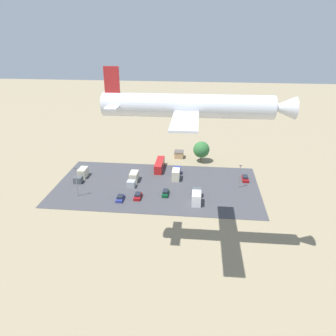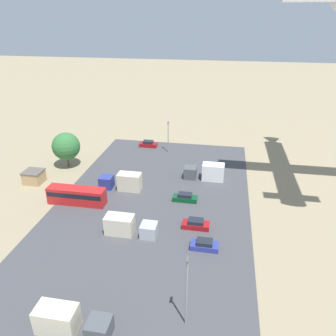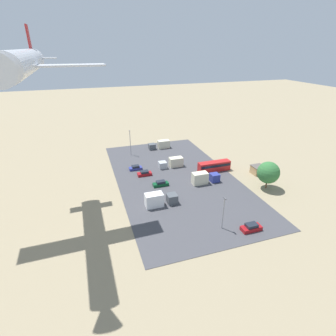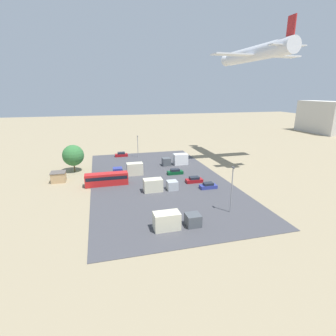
% 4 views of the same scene
% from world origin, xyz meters
% --- Properties ---
extents(ground_plane, '(400.00, 400.00, 0.00)m').
position_xyz_m(ground_plane, '(0.00, 0.00, 0.00)').
color(ground_plane, gray).
extents(parking_lot_surface, '(63.63, 34.10, 0.08)m').
position_xyz_m(parking_lot_surface, '(0.00, 10.58, 0.04)').
color(parking_lot_surface, '#424247').
rests_on(parking_lot_surface, ground).
extents(shed_building, '(3.53, 3.68, 2.58)m').
position_xyz_m(shed_building, '(-5.10, -14.50, 1.30)').
color(shed_building, tan).
rests_on(shed_building, ground).
extents(bus, '(2.54, 10.34, 3.04)m').
position_xyz_m(bus, '(0.89, -2.64, 1.71)').
color(bus, red).
rests_on(bus, ground).
extents(parked_car_0, '(1.73, 4.39, 1.51)m').
position_xyz_m(parked_car_0, '(-3.30, 16.17, 0.71)').
color(parked_car_0, '#0C4723').
rests_on(parked_car_0, ground).
extents(parked_car_1, '(1.90, 4.06, 1.40)m').
position_xyz_m(parked_car_1, '(9.39, 20.68, 0.67)').
color(parked_car_1, navy).
rests_on(parked_car_1, ground).
extents(parked_car_2, '(1.95, 4.43, 1.56)m').
position_xyz_m(parked_car_2, '(-28.13, 3.49, 0.73)').
color(parked_car_2, maroon).
rests_on(parked_car_2, ground).
extents(parked_car_3, '(1.93, 4.28, 1.48)m').
position_xyz_m(parked_car_3, '(4.52, 18.93, 0.70)').
color(parked_car_3, maroon).
rests_on(parked_car_3, ground).
extents(parked_truck_0, '(2.41, 8.09, 3.37)m').
position_xyz_m(parked_truck_0, '(-5.55, 3.88, 1.62)').
color(parked_truck_0, navy).
rests_on(parked_truck_0, ground).
extents(parked_truck_1, '(2.53, 8.04, 3.39)m').
position_xyz_m(parked_truck_1, '(-12.64, 19.35, 1.63)').
color(parked_truck_1, '#4C5156').
rests_on(parked_truck_1, ground).
extents(parked_truck_2, '(2.47, 7.99, 2.98)m').
position_xyz_m(parked_truck_2, '(7.94, 8.84, 1.44)').
color(parked_truck_2, '#ADB2B7').
rests_on(parked_truck_2, ground).
extents(parked_truck_3, '(2.49, 8.11, 2.97)m').
position_xyz_m(parked_truck_3, '(25.51, 7.58, 1.44)').
color(parked_truck_3, '#4C5156').
rests_on(parked_truck_3, ground).
extents(tree_near_shed, '(5.99, 5.99, 7.77)m').
position_xyz_m(tree_near_shed, '(-13.55, -11.24, 4.77)').
color(tree_near_shed, brown).
rests_on(tree_near_shed, ground).
extents(light_pole_lot_centre, '(0.90, 0.28, 9.03)m').
position_xyz_m(light_pole_lot_centre, '(22.42, 19.64, 5.03)').
color(light_pole_lot_centre, gray).
rests_on(light_pole_lot_centre, ground).
extents(light_pole_lot_edge, '(0.90, 0.28, 7.56)m').
position_xyz_m(light_pole_lot_edge, '(-25.56, 9.10, 4.28)').
color(light_pole_lot_edge, gray).
rests_on(light_pole_lot_edge, ground).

